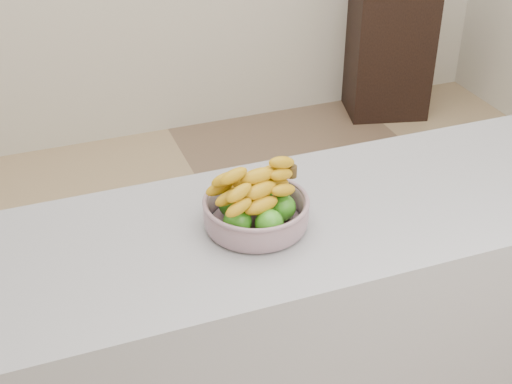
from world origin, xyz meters
TOP-DOWN VIEW (x-y plane):
  - ground at (0.00, 0.00)m, footprint 4.00×4.00m
  - counter at (0.00, -0.33)m, footprint 2.00×0.60m
  - cabinet at (1.32, 1.78)m, footprint 0.53×0.47m
  - fruit_bowl at (-0.31, -0.33)m, footprint 0.27×0.27m

SIDE VIEW (x-z plane):
  - ground at x=0.00m, z-range 0.00..0.00m
  - cabinet at x=1.32m, z-range 0.00..0.82m
  - counter at x=0.00m, z-range 0.00..0.90m
  - fruit_bowl at x=-0.31m, z-range 0.87..1.03m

